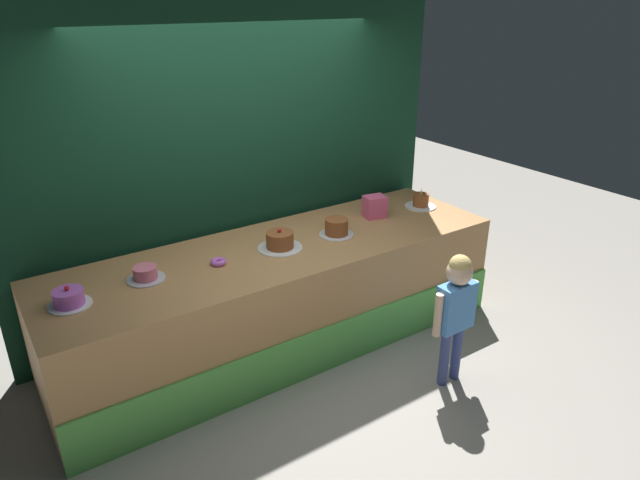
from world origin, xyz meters
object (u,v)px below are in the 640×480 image
object	(u,v)px
cake_left	(145,274)
cake_far_left	(69,298)
cake_center	(280,241)
cake_right	(337,228)
donut	(218,262)
child_figure	(456,302)
pink_box	(375,207)
cake_far_right	(421,201)

from	to	relation	value
cake_left	cake_far_left	bearing A→B (deg)	-171.23
cake_center	cake_right	distance (m)	0.52
cake_far_left	cake_center	xyz separation A→B (m)	(1.56, 0.01, 0.01)
cake_right	cake_center	bearing A→B (deg)	176.60
donut	cake_left	distance (m)	0.52
child_figure	cake_right	xyz separation A→B (m)	(-0.25, 1.12, 0.25)
cake_far_left	cake_left	xyz separation A→B (m)	(0.52, 0.08, -0.01)
pink_box	cake_right	xyz separation A→B (m)	(-0.52, -0.15, -0.03)
cake_center	cake_far_right	distance (m)	1.56
cake_left	cake_center	world-z (taller)	cake_center
cake_left	pink_box	bearing A→B (deg)	1.27
child_figure	cake_far_right	xyz separation A→B (m)	(0.79, 1.22, 0.24)
cake_far_left	cake_right	distance (m)	2.08
cake_center	cake_left	bearing A→B (deg)	176.12
cake_center	cake_right	bearing A→B (deg)	-3.40
pink_box	cake_far_left	xyz separation A→B (m)	(-2.60, -0.13, -0.05)
cake_far_left	cake_far_right	size ratio (longest dim) A/B	0.94
pink_box	donut	bearing A→B (deg)	-176.02
pink_box	cake_far_right	world-z (taller)	pink_box
donut	cake_far_left	bearing A→B (deg)	-179.02
child_figure	donut	bearing A→B (deg)	138.20
cake_right	donut	bearing A→B (deg)	177.85
donut	cake_center	bearing A→B (deg)	-0.90
cake_far_right	cake_right	bearing A→B (deg)	-174.21
donut	cake_far_left	xyz separation A→B (m)	(-1.04, -0.02, 0.03)
child_figure	cake_far_right	size ratio (longest dim) A/B	3.62
cake_far_left	cake_center	distance (m)	1.56
pink_box	cake_center	xyz separation A→B (m)	(-1.04, -0.12, -0.03)
donut	cake_left	size ratio (longest dim) A/B	0.45
cake_right	cake_far_left	bearing A→B (deg)	179.42
cake_center	cake_far_right	bearing A→B (deg)	2.73
cake_far_left	cake_center	bearing A→B (deg)	0.36
cake_left	cake_far_right	bearing A→B (deg)	0.09
donut	cake_right	xyz separation A→B (m)	(1.04, -0.04, 0.05)
cake_far_left	child_figure	bearing A→B (deg)	-26.00
cake_center	child_figure	bearing A→B (deg)	-56.05
pink_box	cake_left	world-z (taller)	pink_box
child_figure	cake_right	distance (m)	1.17
cake_center	pink_box	bearing A→B (deg)	6.40
pink_box	cake_far_left	bearing A→B (deg)	-177.22
cake_left	cake_far_right	xyz separation A→B (m)	(2.60, 0.00, 0.01)
pink_box	cake_far_left	world-z (taller)	pink_box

